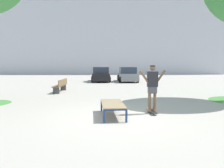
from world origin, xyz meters
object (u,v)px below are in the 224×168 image
Objects in this scene: skater at (152,85)px; car_grey at (128,75)px; car_black at (101,75)px; skateboard at (152,111)px; skate_box at (113,104)px; park_bench at (61,85)px.

car_grey is at bearing 88.78° from skater.
skater is 0.40× the size of car_black.
car_grey is (0.32, 15.04, 0.61)m from skateboard.
skater is at bearing 14.85° from skate_box.
car_grey is at bearing 83.40° from skate_box.
skateboard is 0.34× the size of park_bench.
skate_box is at bearing -96.60° from car_grey.
skater is (-0.00, 0.00, 0.99)m from skateboard.
car_black is at bearing 99.12° from skateboard.
skate_box is 1.15× the size of skater.
car_black is 9.03m from park_bench.
skater is at bearing -80.88° from car_black.
park_bench is at bearing -120.78° from car_grey.
skate_box is 15.53m from car_grey.
skater is 8.10m from park_bench.
skater is 15.46m from car_black.
car_black and car_grey have the same top height.
car_black reaches higher than skateboard.
car_grey is at bearing 88.78° from skateboard.
skater is at bearing -91.22° from car_grey.
car_black reaches higher than skate_box.
skateboard is 0.48× the size of skater.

